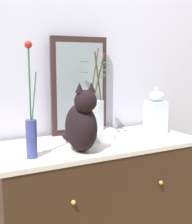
{
  "coord_description": "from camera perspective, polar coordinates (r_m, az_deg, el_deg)",
  "views": [
    {
      "loc": [
        -0.83,
        -1.6,
        1.42
      ],
      "look_at": [
        0.0,
        0.0,
        1.12
      ],
      "focal_mm": 50.09,
      "sensor_mm": 36.0,
      "label": 1
    }
  ],
  "objects": [
    {
      "name": "sideboard",
      "position": [
        2.04,
        0.0,
        -18.3
      ],
      "size": [
        1.22,
        0.56,
        0.94
      ],
      "color": "#362115",
      "rests_on": "ground_plane"
    },
    {
      "name": "wall_back",
      "position": [
        2.12,
        -4.37,
        6.23
      ],
      "size": [
        4.4,
        0.08,
        2.6
      ],
      "primitive_type": "cube",
      "color": "silver",
      "rests_on": "ground_plane"
    },
    {
      "name": "vase_slim_green",
      "position": [
        1.57,
        -11.73,
        -3.24
      ],
      "size": [
        0.06,
        0.05,
        0.57
      ],
      "color": "#38418A",
      "rests_on": "sideboard"
    },
    {
      "name": "cat_sitting",
      "position": [
        1.65,
        -2.69,
        -2.15
      ],
      "size": [
        0.18,
        0.43,
        0.37
      ],
      "color": "black",
      "rests_on": "sideboard"
    },
    {
      "name": "vase_glass_clear",
      "position": [
        1.92,
        0.01,
        0.14
      ],
      "size": [
        0.21,
        0.23,
        0.5
      ],
      "color": "silver",
      "rests_on": "bowl_porcelain"
    },
    {
      "name": "mirror_leaning",
      "position": [
        2.04,
        -3.02,
        4.77
      ],
      "size": [
        0.39,
        0.03,
        0.63
      ],
      "color": "#321F1C",
      "rests_on": "sideboard"
    },
    {
      "name": "bowl_porcelain",
      "position": [
        1.94,
        -0.03,
        -4.03
      ],
      "size": [
        0.24,
        0.24,
        0.05
      ],
      "primitive_type": "cylinder",
      "color": "white",
      "rests_on": "sideboard"
    },
    {
      "name": "jar_lidded_porcelain",
      "position": [
        2.07,
        10.9,
        -0.29
      ],
      "size": [
        0.11,
        0.11,
        0.3
      ],
      "color": "white",
      "rests_on": "sideboard"
    }
  ]
}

